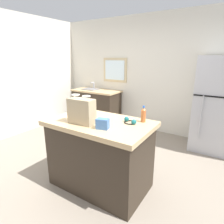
{
  "coord_description": "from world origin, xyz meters",
  "views": [
    {
      "loc": [
        1.49,
        -2.07,
        1.72
      ],
      "look_at": [
        0.11,
        0.09,
        0.99
      ],
      "focal_mm": 30.63,
      "sensor_mm": 36.0,
      "label": 1
    }
  ],
  "objects_px": {
    "shopping_bag": "(82,111)",
    "ear_defenders": "(130,121)",
    "bottle": "(143,115)",
    "kitchen_island": "(100,154)",
    "small_box": "(103,124)",
    "refrigerator": "(218,105)"
  },
  "relations": [
    {
      "from": "small_box",
      "to": "ear_defenders",
      "type": "distance_m",
      "value": 0.39
    },
    {
      "from": "bottle",
      "to": "ear_defenders",
      "type": "distance_m",
      "value": 0.19
    },
    {
      "from": "shopping_bag",
      "to": "ear_defenders",
      "type": "height_order",
      "value": "shopping_bag"
    },
    {
      "from": "refrigerator",
      "to": "shopping_bag",
      "type": "height_order",
      "value": "refrigerator"
    },
    {
      "from": "bottle",
      "to": "shopping_bag",
      "type": "bearing_deg",
      "value": -142.83
    },
    {
      "from": "ear_defenders",
      "to": "bottle",
      "type": "bearing_deg",
      "value": 46.06
    },
    {
      "from": "refrigerator",
      "to": "small_box",
      "type": "relative_size",
      "value": 12.58
    },
    {
      "from": "kitchen_island",
      "to": "bottle",
      "type": "distance_m",
      "value": 0.79
    },
    {
      "from": "kitchen_island",
      "to": "ear_defenders",
      "type": "height_order",
      "value": "ear_defenders"
    },
    {
      "from": "shopping_bag",
      "to": "ear_defenders",
      "type": "relative_size",
      "value": 1.84
    },
    {
      "from": "small_box",
      "to": "bottle",
      "type": "bearing_deg",
      "value": 58.25
    },
    {
      "from": "shopping_bag",
      "to": "bottle",
      "type": "height_order",
      "value": "shopping_bag"
    },
    {
      "from": "bottle",
      "to": "ear_defenders",
      "type": "relative_size",
      "value": 1.08
    },
    {
      "from": "kitchen_island",
      "to": "bottle",
      "type": "xyz_separation_m",
      "value": [
        0.48,
        0.28,
        0.56
      ]
    },
    {
      "from": "refrigerator",
      "to": "small_box",
      "type": "distance_m",
      "value": 2.44
    },
    {
      "from": "refrigerator",
      "to": "small_box",
      "type": "xyz_separation_m",
      "value": [
        -1.0,
        -2.22,
        0.12
      ]
    },
    {
      "from": "refrigerator",
      "to": "small_box",
      "type": "height_order",
      "value": "refrigerator"
    },
    {
      "from": "shopping_bag",
      "to": "bottle",
      "type": "relative_size",
      "value": 1.7
    },
    {
      "from": "kitchen_island",
      "to": "refrigerator",
      "type": "distance_m",
      "value": 2.38
    },
    {
      "from": "shopping_bag",
      "to": "bottle",
      "type": "distance_m",
      "value": 0.77
    },
    {
      "from": "kitchen_island",
      "to": "small_box",
      "type": "distance_m",
      "value": 0.59
    },
    {
      "from": "refrigerator",
      "to": "ear_defenders",
      "type": "xyz_separation_m",
      "value": [
        -0.83,
        -1.87,
        0.08
      ]
    }
  ]
}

